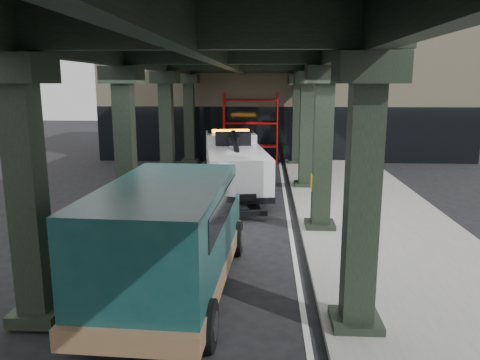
% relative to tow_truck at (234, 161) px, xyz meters
% --- Properties ---
extents(ground, '(90.00, 90.00, 0.00)m').
position_rel_tow_truck_xyz_m(ground, '(0.46, -7.48, -1.26)').
color(ground, black).
rests_on(ground, ground).
extents(sidewalk, '(5.00, 40.00, 0.15)m').
position_rel_tow_truck_xyz_m(sidewalk, '(4.96, -5.48, -1.19)').
color(sidewalk, gray).
rests_on(sidewalk, ground).
extents(lane_stripe, '(0.12, 38.00, 0.01)m').
position_rel_tow_truck_xyz_m(lane_stripe, '(2.16, -5.48, -1.25)').
color(lane_stripe, silver).
rests_on(lane_stripe, ground).
extents(viaduct, '(7.40, 32.00, 6.40)m').
position_rel_tow_truck_xyz_m(viaduct, '(0.06, -5.48, 4.20)').
color(viaduct, black).
rests_on(viaduct, ground).
extents(building, '(22.00, 10.00, 8.00)m').
position_rel_tow_truck_xyz_m(building, '(2.46, 12.52, 2.74)').
color(building, '#C6B793').
rests_on(building, ground).
extents(scaffolding, '(3.08, 0.88, 4.00)m').
position_rel_tow_truck_xyz_m(scaffolding, '(0.46, 7.16, 0.85)').
color(scaffolding, red).
rests_on(scaffolding, ground).
extents(tow_truck, '(3.27, 8.10, 2.59)m').
position_rel_tow_truck_xyz_m(tow_truck, '(0.00, 0.00, 0.00)').
color(tow_truck, black).
rests_on(tow_truck, ground).
extents(towed_van, '(2.76, 6.37, 2.54)m').
position_rel_tow_truck_xyz_m(towed_van, '(-0.61, -10.21, 0.11)').
color(towed_van, '#0F3838').
rests_on(towed_van, ground).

